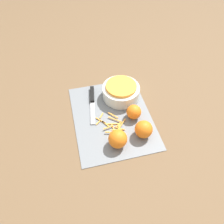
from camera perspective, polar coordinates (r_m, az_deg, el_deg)
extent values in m
plane|color=brown|center=(1.06, 0.00, -1.26)|extent=(4.00, 4.00, 0.00)
cube|color=slate|center=(1.06, 0.00, -1.16)|extent=(0.48, 0.37, 0.01)
cylinder|color=silver|center=(1.12, 2.34, 5.24)|extent=(0.19, 0.19, 0.06)
cylinder|color=orange|center=(1.10, 2.40, 6.63)|extent=(0.16, 0.16, 0.02)
cube|color=black|center=(1.15, -5.22, 4.64)|extent=(0.11, 0.04, 0.02)
cube|color=#B2B2B7|center=(1.07, -5.06, -0.25)|extent=(0.14, 0.04, 0.00)
sphere|color=orange|center=(0.97, 8.27, -4.50)|extent=(0.08, 0.08, 0.08)
sphere|color=orange|center=(0.93, 1.51, -7.04)|extent=(0.08, 0.08, 0.08)
sphere|color=orange|center=(1.03, 5.72, 0.02)|extent=(0.07, 0.07, 0.07)
cube|color=orange|center=(1.04, -2.94, -2.21)|extent=(0.05, 0.04, 0.00)
cube|color=orange|center=(1.03, -1.70, -3.07)|extent=(0.04, 0.03, 0.00)
cube|color=orange|center=(1.05, 0.31, -0.90)|extent=(0.05, 0.04, 0.00)
cube|color=orange|center=(1.04, 0.76, -1.94)|extent=(0.05, 0.06, 0.00)
cube|color=gold|center=(1.06, -2.75, -0.89)|extent=(0.03, 0.02, 0.00)
cube|color=orange|center=(1.01, 2.03, -4.28)|extent=(0.03, 0.04, 0.00)
cube|color=orange|center=(1.00, 1.32, -4.60)|extent=(0.01, 0.05, 0.00)
cube|color=orange|center=(1.02, 1.79, -3.30)|extent=(0.03, 0.04, 0.00)
cube|color=orange|center=(1.02, 1.98, -3.28)|extent=(0.03, 0.02, 0.00)
cube|color=#F19D37|center=(1.03, 0.29, -3.11)|extent=(0.02, 0.06, 0.00)
cube|color=orange|center=(1.01, -0.94, -4.00)|extent=(0.01, 0.05, 0.00)
cube|color=orange|center=(1.01, 0.20, -3.92)|extent=(0.03, 0.01, 0.00)
cube|color=orange|center=(0.99, -0.33, -5.32)|extent=(0.02, 0.05, 0.00)
cube|color=gold|center=(1.02, 2.53, -3.22)|extent=(0.06, 0.05, 0.00)
cube|color=gold|center=(1.03, -3.57, -2.72)|extent=(0.02, 0.03, 0.00)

